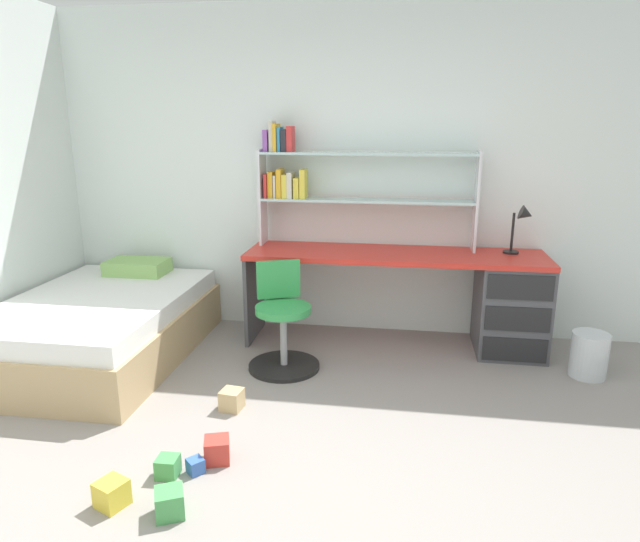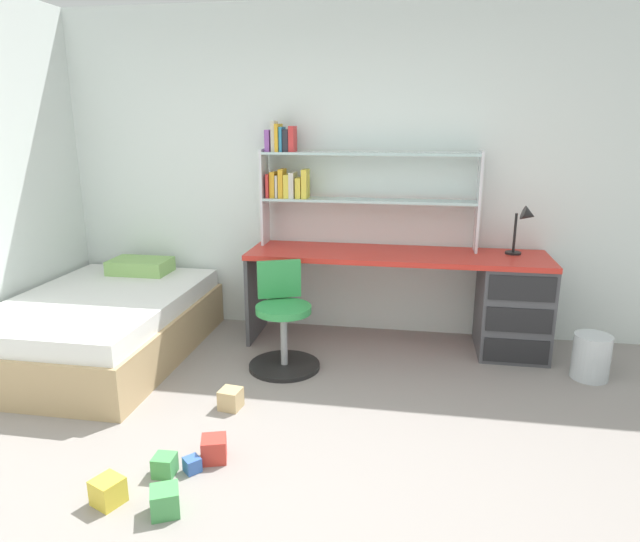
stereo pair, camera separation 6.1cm
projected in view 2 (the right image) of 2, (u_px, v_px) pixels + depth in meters
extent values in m
cube|color=gray|center=(296.00, 510.00, 2.59)|extent=(5.98, 5.83, 0.02)
cube|color=silver|center=(357.00, 174.00, 4.58)|extent=(5.98, 0.06, 2.67)
cube|color=red|center=(396.00, 255.00, 4.34)|extent=(2.32, 0.60, 0.04)
cube|color=#4C4C51|center=(513.00, 308.00, 4.29)|extent=(0.51, 0.57, 0.72)
cube|color=#4C4C51|center=(256.00, 294.00, 4.62)|extent=(0.03, 0.54, 0.72)
cube|color=black|center=(516.00, 351.00, 4.07)|extent=(0.46, 0.01, 0.18)
cube|color=black|center=(519.00, 320.00, 4.01)|extent=(0.46, 0.01, 0.18)
cube|color=black|center=(522.00, 289.00, 3.95)|extent=(0.46, 0.01, 0.18)
cube|color=silver|center=(265.00, 197.00, 4.58)|extent=(0.02, 0.22, 0.78)
cube|color=silver|center=(478.00, 202.00, 4.30)|extent=(0.02, 0.22, 0.78)
cube|color=silver|center=(368.00, 201.00, 4.45)|extent=(1.69, 0.22, 0.02)
cube|color=silver|center=(369.00, 154.00, 4.35)|extent=(1.69, 0.22, 0.02)
cube|color=red|center=(269.00, 185.00, 4.55)|extent=(0.02, 0.16, 0.19)
cube|color=gold|center=(273.00, 185.00, 4.54)|extent=(0.04, 0.12, 0.21)
cube|color=beige|center=(278.00, 186.00, 4.54)|extent=(0.02, 0.13, 0.18)
cube|color=gold|center=(282.00, 183.00, 4.53)|extent=(0.04, 0.15, 0.23)
cube|color=yellow|center=(288.00, 186.00, 4.53)|extent=(0.04, 0.16, 0.19)
cube|color=beige|center=(293.00, 185.00, 4.52)|extent=(0.04, 0.17, 0.21)
cube|color=yellow|center=(299.00, 188.00, 4.51)|extent=(0.04, 0.14, 0.16)
cube|color=yellow|center=(305.00, 184.00, 4.50)|extent=(0.04, 0.15, 0.23)
cube|color=purple|center=(269.00, 141.00, 4.46)|extent=(0.04, 0.15, 0.17)
cube|color=beige|center=(274.00, 136.00, 4.44)|extent=(0.03, 0.14, 0.24)
cube|color=gold|center=(279.00, 138.00, 4.44)|extent=(0.03, 0.18, 0.22)
cube|color=#338CBF|center=(282.00, 139.00, 4.44)|extent=(0.02, 0.15, 0.19)
cube|color=#26262D|center=(287.00, 140.00, 4.43)|extent=(0.04, 0.15, 0.17)
cube|color=red|center=(293.00, 139.00, 4.42)|extent=(0.04, 0.14, 0.20)
cylinder|color=black|center=(513.00, 253.00, 4.29)|extent=(0.12, 0.12, 0.02)
cylinder|color=black|center=(515.00, 233.00, 4.25)|extent=(0.02, 0.02, 0.30)
cone|color=black|center=(529.00, 215.00, 4.15)|extent=(0.12, 0.11, 0.13)
cylinder|color=black|center=(284.00, 366.00, 4.08)|extent=(0.52, 0.52, 0.03)
cylinder|color=#A5A8AD|center=(284.00, 340.00, 4.03)|extent=(0.05, 0.05, 0.43)
cylinder|color=green|center=(283.00, 309.00, 3.97)|extent=(0.40, 0.40, 0.05)
cube|color=green|center=(279.00, 279.00, 4.09)|extent=(0.31, 0.16, 0.28)
cube|color=tan|center=(103.00, 334.00, 4.26)|extent=(1.28, 1.83, 0.34)
cube|color=white|center=(100.00, 304.00, 4.19)|extent=(1.22, 1.77, 0.14)
cube|color=#8CBF66|center=(140.00, 266.00, 4.79)|extent=(0.50, 0.32, 0.12)
cylinder|color=silver|center=(591.00, 357.00, 3.88)|extent=(0.25, 0.25, 0.32)
cube|color=#479E51|center=(165.00, 465.00, 2.83)|extent=(0.11, 0.11, 0.11)
cube|color=#3860B7|center=(192.00, 465.00, 2.86)|extent=(0.11, 0.11, 0.08)
cube|color=red|center=(214.00, 449.00, 2.95)|extent=(0.16, 0.16, 0.13)
cube|color=gold|center=(108.00, 491.00, 2.61)|extent=(0.17, 0.17, 0.13)
cube|color=tan|center=(231.00, 399.00, 3.49)|extent=(0.14, 0.14, 0.13)
cube|color=#479E51|center=(165.00, 501.00, 2.54)|extent=(0.17, 0.17, 0.13)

